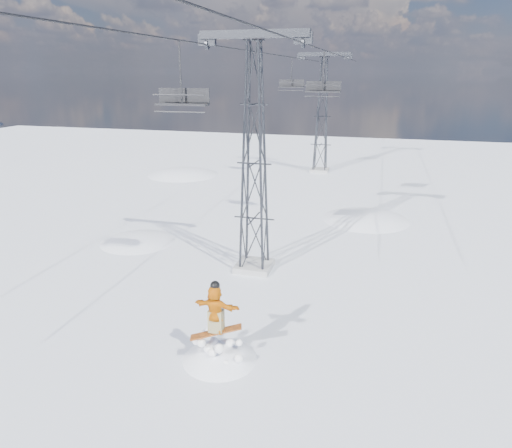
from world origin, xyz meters
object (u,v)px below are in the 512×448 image
object	(u,v)px
lift_tower_near	(254,164)
snowboarder_jump	(221,397)
lift_tower_far	(322,117)
lift_chair_near	(182,98)

from	to	relation	value
lift_tower_near	snowboarder_jump	bearing A→B (deg)	-83.48
lift_tower_near	lift_tower_far	size ratio (longest dim) A/B	1.00
lift_tower_near	lift_chair_near	bearing A→B (deg)	-126.07
lift_tower_far	lift_chair_near	xyz separation A→B (m)	(-2.20, -28.02, 3.18)
lift_tower_near	lift_chair_near	world-z (taller)	lift_tower_near
snowboarder_jump	lift_chair_near	xyz separation A→B (m)	(-3.10, 4.83, 10.26)
lift_tower_far	lift_chair_near	world-z (taller)	lift_tower_far
lift_tower_near	lift_tower_far	world-z (taller)	same
snowboarder_jump	lift_tower_near	bearing A→B (deg)	96.52
lift_tower_near	snowboarder_jump	size ratio (longest dim) A/B	1.61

